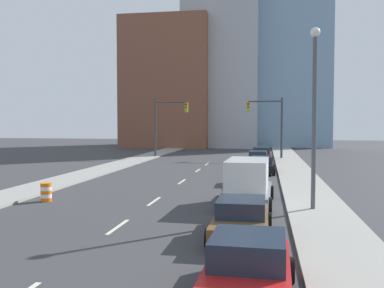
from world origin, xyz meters
name	(u,v)px	position (x,y,z in m)	size (l,w,h in m)	color
sidewalk_left	(153,155)	(-8.04, 49.83, 0.07)	(2.86, 99.65, 0.13)	gray
sidewalk_right	(286,157)	(8.04, 49.83, 0.07)	(2.86, 99.65, 0.13)	gray
lane_stripe_at_15m	(118,227)	(0.00, 14.64, 0.00)	(0.16, 2.40, 0.01)	beige
lane_stripe_at_20m	(154,201)	(0.00, 20.09, 0.00)	(0.16, 2.40, 0.01)	beige
lane_stripe_at_28m	(182,182)	(0.00, 27.50, 0.00)	(0.16, 2.40, 0.01)	beige
lane_stripe_at_35m	(198,170)	(0.00, 34.51, 0.00)	(0.16, 2.40, 0.01)	beige
lane_stripe_at_40m	(207,164)	(0.00, 40.13, 0.00)	(0.16, 2.40, 0.01)	beige
building_brick_left	(172,85)	(-10.24, 70.84, 10.41)	(14.00, 16.00, 20.82)	brown
building_office_center	(224,55)	(-1.67, 74.84, 16.00)	(12.00, 20.00, 31.99)	#A8A8AD
building_glass_right	(288,54)	(9.59, 78.84, 16.52)	(13.00, 20.00, 33.04)	#7A9EB7
traffic_signal_left	(164,120)	(-5.97, 47.14, 4.35)	(3.97, 0.35, 6.79)	#38383D
traffic_signal_right	(272,120)	(6.33, 47.14, 4.35)	(3.97, 0.35, 6.79)	#38383D
traffic_barrel	(46,192)	(-5.45, 19.13, 0.47)	(0.56, 0.56, 0.95)	orange
street_lamp	(314,106)	(7.78, 18.90, 4.81)	(0.44, 0.44, 8.29)	#4C4C51
sedan_red	(248,271)	(5.26, 8.56, 0.69)	(2.25, 4.32, 1.51)	red
sedan_brown	(241,220)	(4.81, 13.91, 0.63)	(2.15, 4.60, 1.38)	brown
box_truck_gray	(247,184)	(4.77, 19.87, 1.07)	(2.61, 5.95, 2.26)	slate
sedan_silver	(252,174)	(4.74, 27.37, 0.64)	(2.17, 4.84, 1.38)	#B2B2BC
sedan_black	(262,166)	(5.35, 33.32, 0.62)	(2.11, 4.24, 1.36)	black
sedan_tan	(258,160)	(4.97, 38.27, 0.66)	(2.17, 4.40, 1.45)	tan
sedan_maroon	(261,155)	(5.21, 43.54, 0.70)	(2.26, 4.55, 1.52)	maroon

